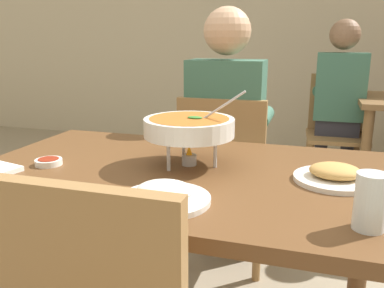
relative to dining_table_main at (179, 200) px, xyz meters
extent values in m
cube|color=beige|center=(0.00, 3.33, 0.86)|extent=(10.00, 0.10, 3.00)
cube|color=brown|center=(0.00, 0.00, 0.09)|extent=(1.36, 0.85, 0.04)
cylinder|color=brown|center=(-0.62, 0.37, -0.29)|extent=(0.07, 0.07, 0.71)
cylinder|color=brown|center=(0.62, 0.37, -0.29)|extent=(0.07, 0.07, 0.71)
cube|color=olive|center=(0.00, 0.81, -0.21)|extent=(0.44, 0.44, 0.03)
cube|color=olive|center=(0.00, 0.61, 0.03)|extent=(0.42, 0.04, 0.45)
cylinder|color=olive|center=(0.19, 1.00, -0.43)|extent=(0.04, 0.04, 0.42)
cylinder|color=olive|center=(-0.19, 1.00, -0.43)|extent=(0.04, 0.04, 0.42)
cylinder|color=olive|center=(0.19, 0.62, -0.43)|extent=(0.04, 0.04, 0.42)
cylinder|color=olive|center=(-0.19, 0.62, -0.43)|extent=(0.04, 0.04, 0.42)
cylinder|color=#2D2D38|center=(0.10, 0.83, -0.42)|extent=(0.10, 0.10, 0.45)
cylinder|color=#2D2D38|center=(-0.10, 0.83, -0.42)|extent=(0.10, 0.10, 0.45)
cube|color=#2D2D38|center=(0.00, 0.79, -0.13)|extent=(0.32, 0.32, 0.12)
cube|color=#3D6B56|center=(0.00, 0.71, 0.18)|extent=(0.36, 0.20, 0.50)
sphere|color=tan|center=(0.00, 0.71, 0.56)|extent=(0.22, 0.22, 0.22)
cylinder|color=#3D6B56|center=(0.16, 0.91, 0.13)|extent=(0.08, 0.28, 0.08)
cylinder|color=#3D6B56|center=(-0.16, 0.91, 0.13)|extent=(0.08, 0.28, 0.08)
cylinder|color=silver|center=(0.11, 0.06, 0.16)|extent=(0.01, 0.01, 0.10)
cylinder|color=silver|center=(-0.03, 0.14, 0.16)|extent=(0.01, 0.01, 0.10)
cylinder|color=silver|center=(-0.03, -0.02, 0.16)|extent=(0.01, 0.01, 0.10)
torus|color=silver|center=(0.02, 0.06, 0.21)|extent=(0.21, 0.21, 0.01)
cylinder|color=#B2B2B7|center=(0.02, 0.06, 0.12)|extent=(0.05, 0.05, 0.04)
cone|color=orange|center=(0.02, 0.06, 0.16)|extent=(0.02, 0.02, 0.04)
cylinder|color=white|center=(0.02, 0.06, 0.24)|extent=(0.30, 0.30, 0.06)
cylinder|color=#AD6023|center=(0.02, 0.06, 0.26)|extent=(0.26, 0.26, 0.01)
ellipsoid|color=#388433|center=(0.04, 0.06, 0.27)|extent=(0.05, 0.03, 0.01)
cylinder|color=silver|center=(0.11, 0.08, 0.30)|extent=(0.18, 0.01, 0.13)
cylinder|color=white|center=(0.05, -0.27, 0.11)|extent=(0.24, 0.24, 0.01)
ellipsoid|color=white|center=(0.05, -0.27, 0.14)|extent=(0.15, 0.13, 0.04)
cylinder|color=white|center=(0.48, 0.03, 0.11)|extent=(0.24, 0.24, 0.01)
ellipsoid|color=tan|center=(0.48, 0.03, 0.14)|extent=(0.15, 0.13, 0.04)
cylinder|color=white|center=(-0.44, -0.08, 0.12)|extent=(0.09, 0.09, 0.02)
cylinder|color=maroon|center=(-0.44, -0.08, 0.13)|extent=(0.07, 0.07, 0.01)
cube|color=white|center=(-0.54, -0.18, 0.11)|extent=(0.13, 0.11, 0.02)
cylinder|color=silver|center=(0.54, -0.28, 0.17)|extent=(0.07, 0.07, 0.13)
cylinder|color=gold|center=(0.54, -0.28, 0.15)|extent=(0.06, 0.06, 0.08)
cylinder|color=brown|center=(0.77, 1.73, -0.29)|extent=(0.07, 0.07, 0.71)
cylinder|color=brown|center=(0.77, 2.41, -0.29)|extent=(0.07, 0.07, 0.71)
cube|color=olive|center=(0.59, 2.03, -0.21)|extent=(0.46, 0.46, 0.03)
cube|color=olive|center=(0.58, 2.23, 0.03)|extent=(0.42, 0.06, 0.45)
cylinder|color=olive|center=(0.41, 1.83, -0.43)|extent=(0.04, 0.04, 0.42)
cylinder|color=olive|center=(0.79, 1.85, -0.43)|extent=(0.04, 0.04, 0.42)
cylinder|color=olive|center=(0.39, 2.21, -0.43)|extent=(0.04, 0.04, 0.42)
cylinder|color=olive|center=(0.77, 2.23, -0.43)|extent=(0.04, 0.04, 0.42)
cylinder|color=#2D2D38|center=(0.68, 2.17, -0.42)|extent=(0.10, 0.10, 0.45)
cylinder|color=#2D2D38|center=(0.48, 2.17, -0.42)|extent=(0.10, 0.10, 0.45)
cube|color=#2D2D38|center=(0.58, 2.13, -0.13)|extent=(0.32, 0.32, 0.12)
cube|color=#3D6B56|center=(0.58, 2.05, 0.18)|extent=(0.36, 0.20, 0.50)
sphere|color=#846047|center=(0.58, 2.05, 0.56)|extent=(0.22, 0.22, 0.22)
cylinder|color=#3D6B56|center=(0.74, 2.25, 0.13)|extent=(0.08, 0.28, 0.08)
cylinder|color=#3D6B56|center=(0.42, 2.25, 0.13)|extent=(0.08, 0.28, 0.08)
camera|label=1|loc=(0.41, -1.18, 0.52)|focal=37.80mm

